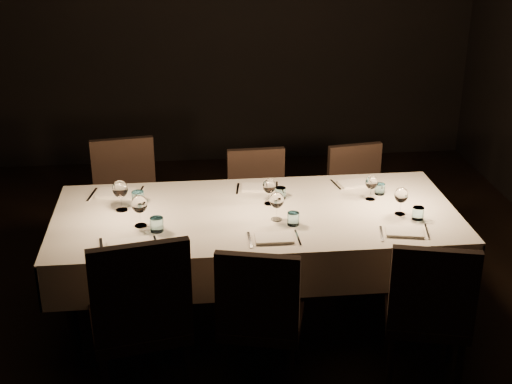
{
  "coord_description": "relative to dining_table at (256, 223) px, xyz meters",
  "views": [
    {
      "loc": [
        -0.43,
        -4.02,
        2.64
      ],
      "look_at": [
        0.0,
        0.0,
        0.9
      ],
      "focal_mm": 50.0,
      "sensor_mm": 36.0,
      "label": 1
    }
  ],
  "objects": [
    {
      "name": "room",
      "position": [
        0.0,
        0.0,
        0.81
      ],
      "size": [
        5.01,
        6.01,
        3.01
      ],
      "color": "black",
      "rests_on": "ground"
    },
    {
      "name": "dining_table",
      "position": [
        0.0,
        0.0,
        0.0
      ],
      "size": [
        2.52,
        1.12,
        0.76
      ],
      "color": "black",
      "rests_on": "ground"
    },
    {
      "name": "chair_near_left",
      "position": [
        -0.7,
        -0.8,
        -0.12
      ],
      "size": [
        0.59,
        0.59,
        1.05
      ],
      "rotation": [
        0.0,
        0.0,
        3.33
      ],
      "color": "black",
      "rests_on": "ground"
    },
    {
      "name": "place_setting_near_left",
      "position": [
        -0.7,
        -0.22,
        0.15
      ],
      "size": [
        0.37,
        0.42,
        0.2
      ],
      "rotation": [
        0.0,
        0.0,
        0.15
      ],
      "color": "white",
      "rests_on": "dining_table"
    },
    {
      "name": "chair_near_center",
      "position": [
        -0.06,
        -0.75,
        -0.18
      ],
      "size": [
        0.54,
        0.54,
        0.92
      ],
      "rotation": [
        0.0,
        0.0,
        2.89
      ],
      "color": "black",
      "rests_on": "ground"
    },
    {
      "name": "place_setting_near_center",
      "position": [
        0.12,
        -0.22,
        0.15
      ],
      "size": [
        0.32,
        0.4,
        0.18
      ],
      "rotation": [
        0.0,
        0.0,
        0.01
      ],
      "color": "white",
      "rests_on": "dining_table"
    },
    {
      "name": "chair_near_right",
      "position": [
        0.86,
        -0.82,
        -0.17
      ],
      "size": [
        0.55,
        0.55,
        0.94
      ],
      "rotation": [
        0.0,
        0.0,
        2.88
      ],
      "color": "black",
      "rests_on": "ground"
    },
    {
      "name": "place_setting_near_right",
      "position": [
        0.89,
        -0.22,
        0.14
      ],
      "size": [
        0.34,
        0.4,
        0.18
      ],
      "rotation": [
        0.0,
        0.0,
        -0.2
      ],
      "color": "white",
      "rests_on": "dining_table"
    },
    {
      "name": "chair_far_left",
      "position": [
        -0.87,
        0.84,
        -0.16
      ],
      "size": [
        0.52,
        0.52,
        0.96
      ],
      "rotation": [
        0.0,
        0.0,
        0.14
      ],
      "color": "black",
      "rests_on": "ground"
    },
    {
      "name": "place_setting_far_left",
      "position": [
        -0.83,
        0.22,
        0.15
      ],
      "size": [
        0.38,
        0.42,
        0.2
      ],
      "rotation": [
        0.0,
        0.0,
        -0.18
      ],
      "color": "white",
      "rests_on": "dining_table"
    },
    {
      "name": "chair_far_center",
      "position": [
        0.09,
        0.73,
        -0.2
      ],
      "size": [
        0.44,
        0.44,
        0.88
      ],
      "rotation": [
        0.0,
        0.0,
        0.04
      ],
      "color": "black",
      "rests_on": "ground"
    },
    {
      "name": "place_setting_far_center",
      "position": [
        0.1,
        0.22,
        0.14
      ],
      "size": [
        0.32,
        0.4,
        0.17
      ],
      "rotation": [
        0.0,
        0.0,
        -0.13
      ],
      "color": "white",
      "rests_on": "dining_table"
    },
    {
      "name": "chair_far_right",
      "position": [
        0.86,
        0.8,
        -0.2
      ],
      "size": [
        0.47,
        0.47,
        0.87
      ],
      "rotation": [
        0.0,
        0.0,
        0.15
      ],
      "color": "black",
      "rests_on": "ground"
    },
    {
      "name": "place_setting_far_right",
      "position": [
        0.77,
        0.22,
        0.14
      ],
      "size": [
        0.31,
        0.39,
        0.17
      ],
      "rotation": [
        0.0,
        0.0,
        0.17
      ],
      "color": "white",
      "rests_on": "dining_table"
    }
  ]
}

